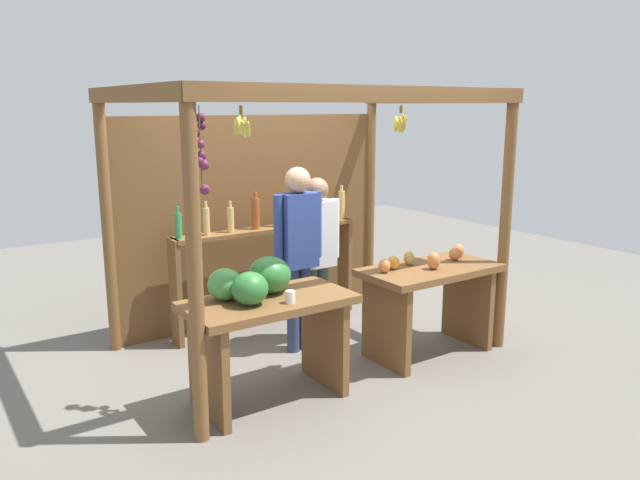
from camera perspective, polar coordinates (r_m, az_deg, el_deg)
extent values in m
plane|color=slate|center=(5.79, -1.07, -9.75)|extent=(12.00, 12.00, 0.00)
cylinder|color=brown|center=(3.97, -11.37, -2.81)|extent=(0.10, 0.10, 2.30)
cylinder|color=brown|center=(5.75, 16.58, 1.54)|extent=(0.10, 0.10, 2.30)
cylinder|color=brown|center=(5.73, -18.87, 1.37)|extent=(0.10, 0.10, 2.30)
cylinder|color=brown|center=(7.08, 4.62, 3.94)|extent=(0.10, 0.10, 2.30)
cube|color=brown|center=(4.61, 5.48, 13.14)|extent=(3.03, 0.12, 0.12)
cube|color=brown|center=(4.73, -16.58, 12.68)|extent=(0.12, 2.00, 0.12)
cube|color=brown|center=(6.29, 10.35, 12.74)|extent=(0.12, 2.00, 0.12)
cube|color=brown|center=(6.31, -5.95, 1.84)|extent=(2.93, 0.04, 2.07)
cylinder|color=brown|center=(4.98, 7.41, 11.76)|extent=(0.02, 0.02, 0.06)
ellipsoid|color=gold|center=(5.01, 7.66, 10.53)|extent=(0.04, 0.08, 0.14)
ellipsoid|color=gold|center=(5.01, 7.32, 10.51)|extent=(0.06, 0.05, 0.14)
ellipsoid|color=gold|center=(4.99, 6.93, 10.48)|extent=(0.07, 0.06, 0.14)
ellipsoid|color=gold|center=(4.96, 7.12, 10.38)|extent=(0.04, 0.08, 0.14)
ellipsoid|color=gold|center=(4.94, 7.43, 10.41)|extent=(0.06, 0.05, 0.14)
ellipsoid|color=gold|center=(4.97, 7.65, 10.64)|extent=(0.07, 0.05, 0.14)
cylinder|color=brown|center=(4.18, -7.22, 11.69)|extent=(0.02, 0.02, 0.06)
ellipsoid|color=#D1CC4C|center=(4.21, -6.71, 10.00)|extent=(0.04, 0.07, 0.12)
ellipsoid|color=#D1CC4C|center=(4.21, -7.10, 10.41)|extent=(0.07, 0.06, 0.12)
ellipsoid|color=#D1CC4C|center=(4.21, -7.53, 10.47)|extent=(0.08, 0.05, 0.12)
ellipsoid|color=#D1CC4C|center=(4.18, -7.64, 10.16)|extent=(0.05, 0.08, 0.12)
ellipsoid|color=#D1CC4C|center=(4.15, -7.41, 10.30)|extent=(0.05, 0.06, 0.12)
ellipsoid|color=#D1CC4C|center=(4.15, -7.03, 10.08)|extent=(0.06, 0.04, 0.12)
ellipsoid|color=#D1CC4C|center=(4.17, -6.61, 10.02)|extent=(0.07, 0.07, 0.12)
cylinder|color=#4C422D|center=(4.29, -10.87, 8.31)|extent=(0.01, 0.01, 0.55)
sphere|color=#47142D|center=(4.31, -10.88, 10.92)|extent=(0.07, 0.07, 0.07)
sphere|color=#47142D|center=(4.32, -10.75, 10.22)|extent=(0.06, 0.06, 0.06)
sphere|color=#511938|center=(4.30, -11.39, 9.50)|extent=(0.07, 0.07, 0.07)
sphere|color=#601E42|center=(4.29, -10.87, 8.59)|extent=(0.06, 0.06, 0.06)
sphere|color=#511938|center=(4.31, -10.81, 7.58)|extent=(0.07, 0.07, 0.07)
sphere|color=#511938|center=(4.28, -10.97, 7.03)|extent=(0.07, 0.07, 0.07)
sphere|color=#601E42|center=(4.29, -10.55, 6.76)|extent=(0.07, 0.07, 0.07)
sphere|color=#601E42|center=(4.32, -10.49, 4.54)|extent=(0.07, 0.07, 0.07)
cube|color=brown|center=(4.56, -4.69, -5.70)|extent=(1.23, 0.64, 0.06)
cube|color=brown|center=(4.50, -10.17, -11.54)|extent=(0.06, 0.58, 0.73)
cube|color=brown|center=(4.94, 0.42, -9.11)|extent=(0.06, 0.58, 0.73)
ellipsoid|color=#429347|center=(4.53, -8.68, -4.03)|extent=(0.35, 0.35, 0.23)
ellipsoid|color=#2D7533|center=(4.39, -6.42, -4.43)|extent=(0.34, 0.34, 0.24)
ellipsoid|color=#2D7533|center=(4.65, -4.64, -3.20)|extent=(0.39, 0.39, 0.28)
cylinder|color=white|center=(4.43, -2.73, -5.22)|extent=(0.07, 0.07, 0.09)
cube|color=brown|center=(5.51, 10.06, -2.72)|extent=(1.23, 0.64, 0.06)
cube|color=brown|center=(5.30, 6.04, -7.67)|extent=(0.06, 0.58, 0.73)
cube|color=brown|center=(5.96, 13.33, -5.69)|extent=(0.06, 0.58, 0.73)
ellipsoid|color=#B79E47|center=(5.51, 8.14, -1.64)|extent=(0.13, 0.13, 0.12)
ellipsoid|color=#CC7038|center=(5.40, 10.35, -1.89)|extent=(0.12, 0.12, 0.15)
ellipsoid|color=#E07F47|center=(5.24, 5.91, -2.36)|extent=(0.13, 0.13, 0.12)
ellipsoid|color=gold|center=(5.35, 6.70, -2.06)|extent=(0.11, 0.11, 0.12)
ellipsoid|color=#E07F47|center=(5.89, 12.55, -0.93)|extent=(0.12, 0.12, 0.12)
ellipsoid|color=#CC7038|center=(5.75, 12.22, -1.26)|extent=(0.11, 0.11, 0.12)
cube|color=brown|center=(5.81, -13.03, -4.76)|extent=(0.05, 0.20, 1.00)
cube|color=brown|center=(6.70, 2.29, -2.18)|extent=(0.05, 0.20, 1.00)
cube|color=brown|center=(6.09, -4.89, 0.94)|extent=(1.91, 0.22, 0.04)
cylinder|color=#338C4C|center=(5.69, -12.81, 1.27)|extent=(0.06, 0.06, 0.23)
cylinder|color=#338C4C|center=(5.66, -12.88, 2.72)|extent=(0.03, 0.03, 0.06)
cylinder|color=#D8B266|center=(5.79, -10.34, 1.67)|extent=(0.06, 0.06, 0.25)
cylinder|color=#D8B266|center=(5.76, -10.40, 3.20)|extent=(0.03, 0.03, 0.06)
cylinder|color=#D8B266|center=(5.89, -8.17, 1.83)|extent=(0.07, 0.07, 0.23)
cylinder|color=#D8B266|center=(5.86, -8.21, 3.24)|extent=(0.03, 0.03, 0.06)
cylinder|color=#994C1E|center=(6.00, -5.90, 2.40)|extent=(0.08, 0.08, 0.30)
cylinder|color=#994C1E|center=(5.98, -5.94, 4.08)|extent=(0.04, 0.04, 0.06)
cylinder|color=#D8B266|center=(6.13, -3.87, 2.48)|extent=(0.08, 0.08, 0.26)
cylinder|color=#D8B266|center=(6.10, -3.90, 3.98)|extent=(0.03, 0.03, 0.06)
cylinder|color=silver|center=(6.25, -1.92, 2.71)|extent=(0.08, 0.08, 0.27)
cylinder|color=silver|center=(6.23, -1.93, 4.20)|extent=(0.03, 0.03, 0.06)
cylinder|color=gold|center=(6.40, 0.07, 2.76)|extent=(0.07, 0.07, 0.23)
cylinder|color=gold|center=(6.38, 0.07, 4.05)|extent=(0.03, 0.03, 0.06)
cylinder|color=#D8B266|center=(6.54, 1.97, 3.24)|extent=(0.07, 0.07, 0.29)
cylinder|color=#D8B266|center=(6.52, 1.98, 4.77)|extent=(0.03, 0.03, 0.06)
cylinder|color=navy|center=(5.57, -2.48, -6.40)|extent=(0.11, 0.11, 0.77)
cylinder|color=navy|center=(5.64, -1.43, -6.18)|extent=(0.11, 0.11, 0.77)
cube|color=#2D428C|center=(5.42, -2.01, 0.89)|extent=(0.32, 0.19, 0.65)
cylinder|color=#2D428C|center=(5.31, -3.83, 1.00)|extent=(0.08, 0.08, 0.59)
cylinder|color=#2D428C|center=(5.52, -0.26, 1.45)|extent=(0.08, 0.08, 0.59)
sphere|color=tan|center=(5.35, -2.04, 5.50)|extent=(0.22, 0.22, 0.22)
cylinder|color=#3D5147|center=(5.80, -0.76, -5.93)|extent=(0.11, 0.11, 0.72)
cylinder|color=#3D5147|center=(5.86, 0.22, -5.72)|extent=(0.11, 0.11, 0.72)
cube|color=white|center=(5.66, -0.27, 0.57)|extent=(0.32, 0.19, 0.61)
cylinder|color=white|center=(5.55, -1.99, 0.65)|extent=(0.08, 0.08, 0.55)
cylinder|color=white|center=(5.77, 1.37, 1.09)|extent=(0.08, 0.08, 0.55)
sphere|color=#997051|center=(5.59, -0.28, 4.67)|extent=(0.21, 0.21, 0.21)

